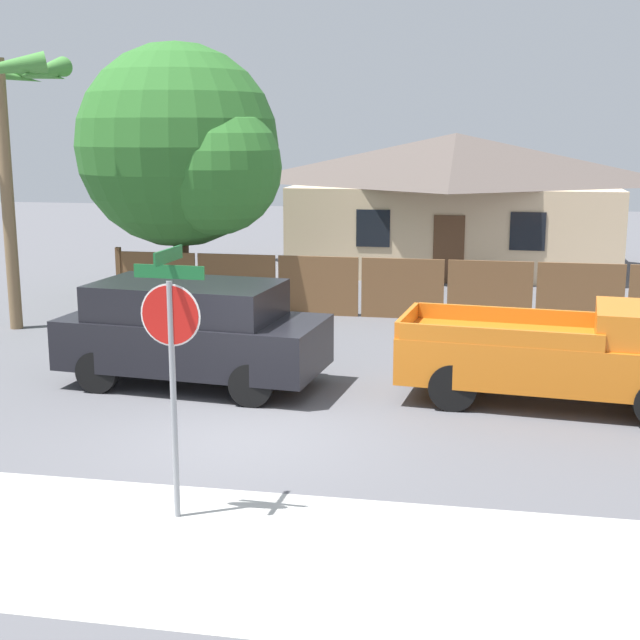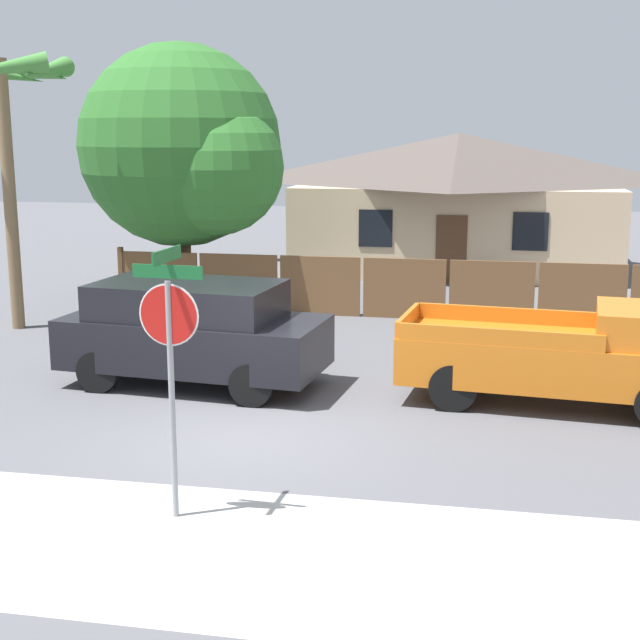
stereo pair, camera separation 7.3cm
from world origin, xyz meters
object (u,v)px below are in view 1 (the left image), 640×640
(stop_sign, at_px, (171,340))
(red_suv, at_px, (192,330))
(house, at_px, (454,198))
(palm_tree, at_px, (0,94))
(oak_tree, at_px, (185,150))
(orange_pickup, at_px, (569,355))

(stop_sign, bearing_deg, red_suv, 109.72)
(house, xyz_separation_m, palm_tree, (-9.35, -11.29, 2.93))
(oak_tree, distance_m, orange_pickup, 11.94)
(house, distance_m, red_suv, 15.50)
(orange_pickup, xyz_separation_m, stop_sign, (-4.80, -5.29, 1.26))
(red_suv, relative_size, orange_pickup, 0.91)
(orange_pickup, height_order, stop_sign, stop_sign)
(orange_pickup, bearing_deg, oak_tree, 146.48)
(palm_tree, bearing_deg, orange_pickup, -17.30)
(red_suv, xyz_separation_m, stop_sign, (1.58, -5.31, 1.12))
(house, xyz_separation_m, stop_sign, (-2.34, -20.25, -0.14))
(oak_tree, height_order, orange_pickup, oak_tree)
(palm_tree, bearing_deg, oak_tree, 51.57)
(palm_tree, height_order, stop_sign, palm_tree)
(palm_tree, distance_m, orange_pickup, 13.10)
(oak_tree, height_order, palm_tree, oak_tree)
(palm_tree, xyz_separation_m, stop_sign, (7.01, -8.96, -3.07))
(orange_pickup, bearing_deg, stop_sign, -126.42)
(oak_tree, distance_m, palm_tree, 4.81)
(house, xyz_separation_m, orange_pickup, (2.46, -14.97, -1.40))
(oak_tree, bearing_deg, stop_sign, -71.89)
(stop_sign, bearing_deg, orange_pickup, 50.90)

